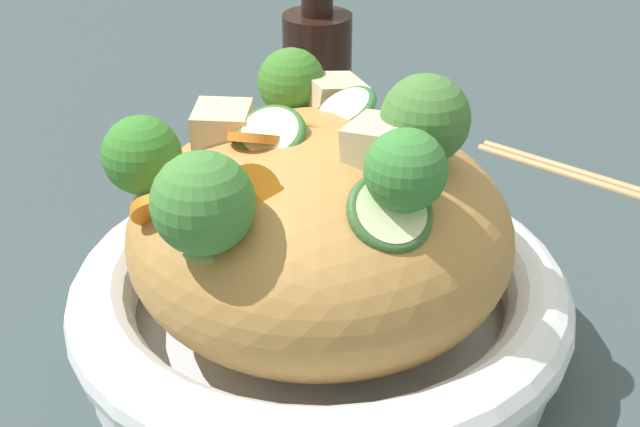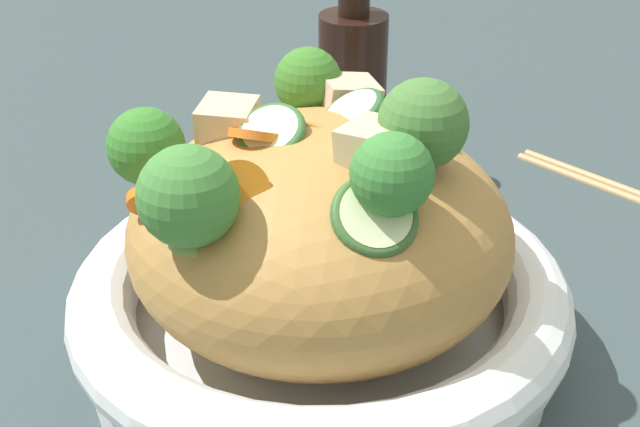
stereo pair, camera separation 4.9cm
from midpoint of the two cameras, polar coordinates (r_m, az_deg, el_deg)
ground_plane at (r=0.54m, az=-2.61°, el=-8.78°), size 3.00×3.00×0.00m
serving_bowl at (r=0.52m, az=-2.69°, el=-6.09°), size 0.28×0.28×0.06m
noodle_heap at (r=0.49m, az=-2.83°, el=-1.27°), size 0.21×0.21×0.12m
broccoli_florets at (r=0.45m, az=-5.12°, el=4.09°), size 0.20×0.18×0.08m
carrot_coins at (r=0.44m, az=-9.20°, el=1.81°), size 0.07×0.09×0.04m
zucchini_slices at (r=0.46m, az=-0.63°, el=4.25°), size 0.14×0.12×0.04m
chicken_chunks at (r=0.49m, az=-3.03°, el=5.75°), size 0.13×0.12×0.04m
soy_sauce_bottle at (r=0.71m, az=-2.14°, el=7.84°), size 0.05×0.05×0.17m
chopsticks_pair at (r=0.75m, az=15.63°, el=2.09°), size 0.21×0.07×0.01m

